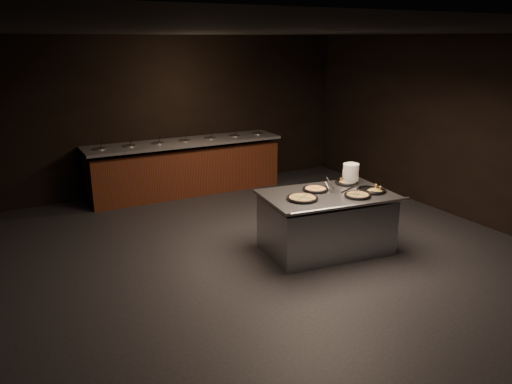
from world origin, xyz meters
TOP-DOWN VIEW (x-y plane):
  - room at (0.00, 0.00)m, footprint 7.02×8.02m
  - salad_bar at (0.00, 3.56)m, footprint 3.70×0.83m
  - serving_counter at (0.73, 0.07)m, footprint 1.84×1.30m
  - plate_stack at (1.35, 0.35)m, footprint 0.23×0.23m
  - pan_veggie_whole at (0.29, 0.00)m, footprint 0.41×0.41m
  - pan_cheese_whole at (0.67, 0.26)m, footprint 0.35×0.35m
  - pan_cheese_slices_a at (1.26, 0.33)m, footprint 0.33×0.33m
  - pan_cheese_slices_b at (1.00, -0.24)m, footprint 0.36×0.36m
  - pan_veggie_slices at (1.32, -0.14)m, footprint 0.40×0.40m
  - server_left at (0.85, 0.20)m, footprint 0.10×0.34m
  - server_right at (0.94, -0.20)m, footprint 0.31×0.22m

SIDE VIEW (x-z plane):
  - serving_counter at x=0.73m, z-range -0.02..0.81m
  - salad_bar at x=0.00m, z-range -0.15..1.03m
  - pan_veggie_slices at x=1.32m, z-range 0.82..0.86m
  - pan_cheese_slices_a at x=1.26m, z-range 0.82..0.86m
  - pan_cheese_whole at x=0.67m, z-range 0.83..0.87m
  - pan_cheese_slices_b at x=1.00m, z-range 0.83..0.87m
  - pan_veggie_whole at x=0.29m, z-range 0.83..0.87m
  - server_right at x=0.94m, z-range 0.82..0.99m
  - server_left at x=0.85m, z-range 0.83..0.99m
  - plate_stack at x=1.35m, z-range 0.82..1.10m
  - room at x=0.00m, z-range -0.01..2.91m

